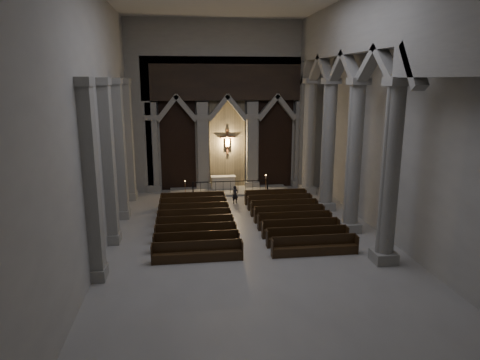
% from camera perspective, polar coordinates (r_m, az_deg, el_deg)
% --- Properties ---
extents(room, '(24.00, 24.10, 12.00)m').
position_cam_1_polar(room, '(19.48, 1.83, 12.29)').
color(room, '#A3A09A').
rests_on(room, ground).
extents(sanctuary_wall, '(14.00, 0.77, 12.00)m').
position_cam_1_polar(sanctuary_wall, '(30.95, -1.70, 10.79)').
color(sanctuary_wall, gray).
rests_on(sanctuary_wall, ground).
extents(right_arcade, '(1.00, 24.00, 12.00)m').
position_cam_1_polar(right_arcade, '(22.30, 15.69, 12.51)').
color(right_arcade, gray).
rests_on(right_arcade, ground).
extents(left_pilasters, '(0.60, 13.00, 8.03)m').
position_cam_1_polar(left_pilasters, '(23.35, -16.28, 2.80)').
color(left_pilasters, gray).
rests_on(left_pilasters, ground).
extents(sanctuary_step, '(8.50, 2.60, 0.15)m').
position_cam_1_polar(sanctuary_step, '(31.00, -1.44, -1.45)').
color(sanctuary_step, gray).
rests_on(sanctuary_step, ground).
extents(altar, '(1.80, 0.72, 0.92)m').
position_cam_1_polar(altar, '(31.32, -2.25, -0.29)').
color(altar, beige).
rests_on(altar, sanctuary_step).
extents(altar_rail, '(5.35, 0.09, 1.05)m').
position_cam_1_polar(altar_rail, '(29.97, -1.26, -0.74)').
color(altar_rail, black).
rests_on(altar_rail, ground).
extents(candle_stand_left, '(0.20, 0.20, 1.21)m').
position_cam_1_polar(candle_stand_left, '(29.60, -7.29, -1.75)').
color(candle_stand_left, '#A56732').
rests_on(candle_stand_left, ground).
extents(candle_stand_right, '(0.26, 0.26, 1.54)m').
position_cam_1_polar(candle_stand_right, '(29.81, 3.44, -1.38)').
color(candle_stand_right, '#A56732').
rests_on(candle_stand_right, ground).
extents(pews, '(9.47, 9.02, 0.91)m').
position_cam_1_polar(pews, '(23.68, 0.53, -5.56)').
color(pews, black).
rests_on(pews, ground).
extents(worshipper, '(0.48, 0.38, 1.16)m').
position_cam_1_polar(worshipper, '(28.02, -0.64, -1.97)').
color(worshipper, black).
rests_on(worshipper, ground).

